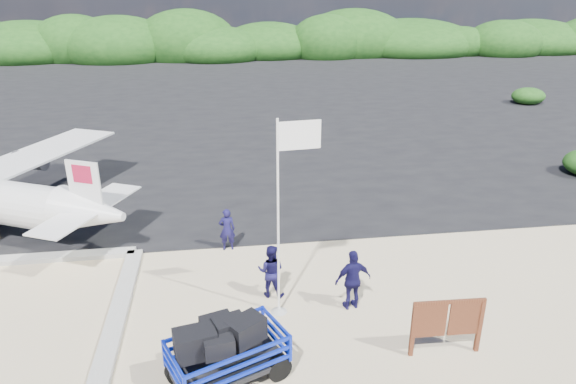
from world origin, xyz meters
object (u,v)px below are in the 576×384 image
Objects in this scene: baggage_cart at (229,380)px; crew_c at (353,280)px; flagpole at (279,312)px; crew_a at (227,229)px; signboard at (443,353)px; crew_b at (271,271)px; aircraft_large at (386,104)px.

crew_c reaches higher than baggage_cart.
flagpole is 3.64× the size of crew_a.
flagpole reaches higher than signboard.
crew_c is (-1.77, 2.21, 0.90)m from signboard.
signboard is 8.05m from crew_a.
flagpole is at bearing 106.71° from crew_a.
crew_a is at bearing -50.41° from crew_b.
crew_a is 0.84× the size of crew_c.
crew_c is (2.07, -0.07, 0.90)m from flagpole.
crew_b is at bearing 98.19° from flagpole.
crew_b is 27.12m from aircraft_large.
baggage_cart is at bearing 86.41° from crew_b.
crew_b is (1.35, 3.35, 0.81)m from baggage_cart.
flagpole is 0.40× the size of aircraft_large.
signboard is at bearing 100.24° from aircraft_large.
flagpole is at bearing 116.46° from crew_b.
baggage_cart is 1.85× the size of crew_a.
baggage_cart is 4.38m from crew_c.
crew_b reaches higher than baggage_cart.
flagpole is 2.90× the size of signboard.
crew_c is at bearing 128.64° from crew_a.
crew_a is at bearing 65.38° from baggage_cart.
flagpole is 4.15m from crew_a.
crew_c is at bearing -1.98° from flagpole.
crew_c is at bearing 130.87° from signboard.
crew_b is at bearing 45.05° from baggage_cart.
aircraft_large is (12.66, 21.54, -0.76)m from crew_a.
flagpole is at bearing 36.38° from baggage_cart.
aircraft_large is at bearing 76.94° from signboard.
crew_b is 0.90× the size of crew_c.
aircraft_large is (12.83, 27.90, 0.00)m from baggage_cart.
baggage_cart is at bearing 86.63° from crew_a.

